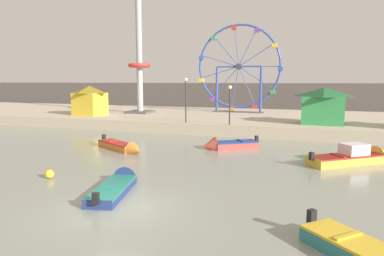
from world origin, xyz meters
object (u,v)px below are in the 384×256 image
Objects in this scene: motorboat_faded_red at (226,145)px; motorboat_navy_blue at (119,184)px; ferris_wheel_blue_frame at (239,68)px; drop_tower_steel_tower at (139,65)px; promenade_lamp_far at (230,99)px; promenade_lamp_near at (186,94)px; motorboat_orange_hull at (123,147)px; mooring_buoy_orange at (49,174)px; carnival_booth_yellow_awning at (90,100)px; carnival_booth_green_kiosk at (323,105)px; motorboat_mustard_yellow at (359,157)px.

motorboat_navy_blue is at bearing 42.69° from motorboat_faded_red.
motorboat_faded_red is at bearing -80.75° from ferris_wheel_blue_frame.
drop_tower_steel_tower reaches higher than promenade_lamp_far.
promenade_lamp_near is at bearing -4.11° from motorboat_navy_blue.
motorboat_faded_red is at bearing -44.19° from drop_tower_steel_tower.
motorboat_orange_hull is at bearing -10.54° from motorboat_faded_red.
drop_tower_steel_tower reaches higher than motorboat_orange_hull.
mooring_buoy_orange is (-5.27, -16.00, -3.03)m from promenade_lamp_far.
ferris_wheel_blue_frame is at bearing 35.76° from carnival_booth_yellow_awning.
promenade_lamp_far is at bearing -114.10° from motorboat_faded_red.
motorboat_faded_red is at bearing -79.00° from promenade_lamp_far.
drop_tower_steel_tower is (-11.31, 23.92, 6.36)m from motorboat_navy_blue.
mooring_buoy_orange is at bearing -121.32° from carnival_booth_green_kiosk.
drop_tower_steel_tower reaches higher than motorboat_navy_blue.
ferris_wheel_blue_frame is at bearing 98.45° from promenade_lamp_far.
ferris_wheel_blue_frame is at bearing -12.68° from motorboat_navy_blue.
motorboat_faded_red is 6.45m from promenade_lamp_far.
ferris_wheel_blue_frame is at bearing -115.84° from motorboat_faded_red.
ferris_wheel_blue_frame is (3.64, 20.90, 5.96)m from motorboat_orange_hull.
carnival_booth_green_kiosk is at bearing -12.08° from drop_tower_steel_tower.
ferris_wheel_blue_frame is 12.64m from promenade_lamp_near.
motorboat_faded_red is 1.17× the size of promenade_lamp_far.
carnival_booth_green_kiosk is at bearing -38.09° from motorboat_navy_blue.
ferris_wheel_blue_frame is at bearing 79.63° from promenade_lamp_near.
carnival_booth_yellow_awning is at bearing -134.07° from drop_tower_steel_tower.
motorboat_orange_hull is 16.58m from carnival_booth_yellow_awning.
carnival_booth_green_kiosk is at bearing 15.35° from promenade_lamp_near.
ferris_wheel_blue_frame is at bearing 81.39° from motorboat_mustard_yellow.
drop_tower_steel_tower is at bearing 107.26° from motorboat_mustard_yellow.
mooring_buoy_orange is at bearing -58.54° from motorboat_orange_hull.
promenade_lamp_near is (-5.14, 5.74, 3.36)m from motorboat_faded_red.
motorboat_navy_blue is at bearing -47.35° from carnival_booth_yellow_awning.
ferris_wheel_blue_frame is 13.49m from carnival_booth_green_kiosk.
motorboat_orange_hull is at bearing -122.44° from promenade_lamp_far.
carnival_booth_green_kiosk is 12.12m from promenade_lamp_near.
motorboat_mustard_yellow reaches higher than motorboat_navy_blue.
motorboat_navy_blue is at bearing -64.70° from drop_tower_steel_tower.
motorboat_orange_hull is 18.80m from drop_tower_steel_tower.
mooring_buoy_orange is (0.19, -7.39, -0.03)m from motorboat_orange_hull.
carnival_booth_yellow_awning is at bearing 118.95° from motorboat_mustard_yellow.
drop_tower_steel_tower is 3.79× the size of carnival_booth_yellow_awning.
motorboat_orange_hull is 17.85m from carnival_booth_green_kiosk.
motorboat_orange_hull is at bearing -66.48° from drop_tower_steel_tower.
motorboat_mustard_yellow is 1.59× the size of promenade_lamp_far.
promenade_lamp_far reaches higher than carnival_booth_yellow_awning.
promenade_lamp_near is (-2.23, -12.17, -2.60)m from ferris_wheel_blue_frame.
motorboat_orange_hull is 22.04m from ferris_wheel_blue_frame.
carnival_booth_green_kiosk is 0.97× the size of promenade_lamp_near.
motorboat_faded_red is 19.10m from ferris_wheel_blue_frame.
carnival_booth_green_kiosk reaches higher than motorboat_orange_hull.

